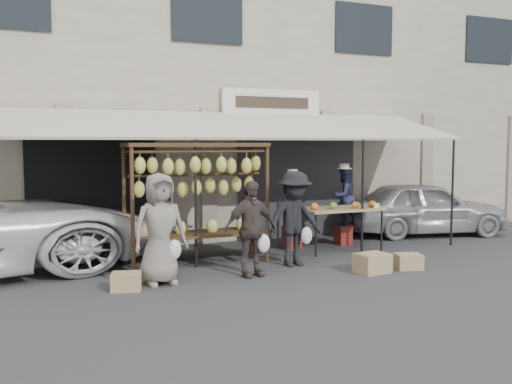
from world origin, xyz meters
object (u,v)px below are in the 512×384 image
(banana_rack, at_px, (197,179))
(crate_near_b, at_px, (408,262))
(vendor_left, at_px, (292,200))
(vendor_right, at_px, (344,196))
(customer_left, at_px, (160,229))
(sedan, at_px, (425,208))
(crate_far, at_px, (126,282))
(customer_mid, at_px, (250,229))
(crate_near_a, at_px, (372,263))
(produce_table, at_px, (341,210))
(customer_right, at_px, (295,219))

(banana_rack, height_order, crate_near_b, banana_rack)
(vendor_left, relative_size, vendor_right, 0.89)
(customer_left, distance_m, sedan, 7.45)
(customer_left, xyz_separation_m, crate_far, (-0.57, -0.16, -0.75))
(customer_mid, distance_m, crate_far, 2.20)
(banana_rack, xyz_separation_m, customer_mid, (0.53, -1.28, -0.77))
(banana_rack, xyz_separation_m, vendor_right, (3.55, 0.71, -0.51))
(vendor_right, height_order, sedan, vendor_right)
(banana_rack, height_order, vendor_right, banana_rack)
(crate_near_a, xyz_separation_m, crate_near_b, (0.76, -0.00, -0.03))
(vendor_right, relative_size, crate_near_a, 2.30)
(produce_table, bearing_deg, customer_right, -148.93)
(vendor_right, xyz_separation_m, sedan, (2.52, 0.39, -0.40))
(crate_near_b, bearing_deg, vendor_right, 84.83)
(vendor_left, relative_size, customer_right, 0.66)
(crate_near_a, bearing_deg, produce_table, 74.47)
(crate_far, bearing_deg, banana_rack, 41.98)
(vendor_left, distance_m, crate_near_b, 2.90)
(customer_left, distance_m, crate_far, 0.95)
(vendor_left, bearing_deg, crate_far, 14.80)
(customer_left, xyz_separation_m, crate_near_a, (3.55, -0.62, -0.72))
(crate_near_a, distance_m, crate_near_b, 0.76)
(vendor_right, height_order, crate_far, vendor_right)
(customer_right, relative_size, crate_near_a, 3.10)
(crate_far, bearing_deg, customer_mid, 3.35)
(crate_far, bearing_deg, produce_table, 17.66)
(produce_table, bearing_deg, sedan, 18.89)
(vendor_left, xyz_separation_m, vendor_right, (1.28, 0.03, 0.02))
(banana_rack, distance_m, customer_left, 1.73)
(customer_mid, relative_size, customer_right, 0.93)
(produce_table, relative_size, vendor_left, 1.49)
(crate_far, bearing_deg, crate_near_b, -5.39)
(banana_rack, bearing_deg, vendor_right, 11.29)
(customer_mid, xyz_separation_m, crate_near_b, (2.79, -0.58, -0.67))
(vendor_left, relative_size, customer_left, 0.64)
(vendor_right, bearing_deg, banana_rack, -1.58)
(vendor_right, xyz_separation_m, customer_right, (-1.98, -1.55, -0.20))
(vendor_left, distance_m, sedan, 3.84)
(produce_table, xyz_separation_m, crate_near_a, (-0.54, -1.94, -0.70))
(customer_mid, bearing_deg, crate_near_b, -18.02)
(vendor_left, height_order, crate_near_b, vendor_left)
(produce_table, relative_size, customer_right, 0.98)
(vendor_left, bearing_deg, produce_table, 130.04)
(banana_rack, xyz_separation_m, vendor_left, (2.27, 0.68, -0.53))
(vendor_left, height_order, sedan, vendor_left)
(customer_right, relative_size, crate_far, 3.87)
(banana_rack, xyz_separation_m, crate_far, (-1.56, -1.40, -1.44))
(customer_left, bearing_deg, sedan, 11.14)
(customer_left, xyz_separation_m, sedan, (7.07, 2.34, -0.22))
(vendor_right, height_order, customer_left, customer_left)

